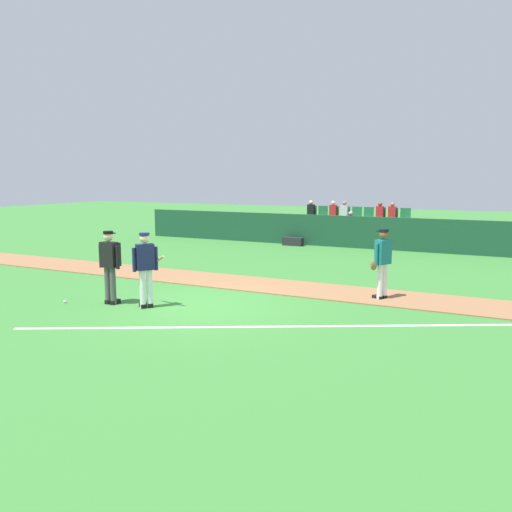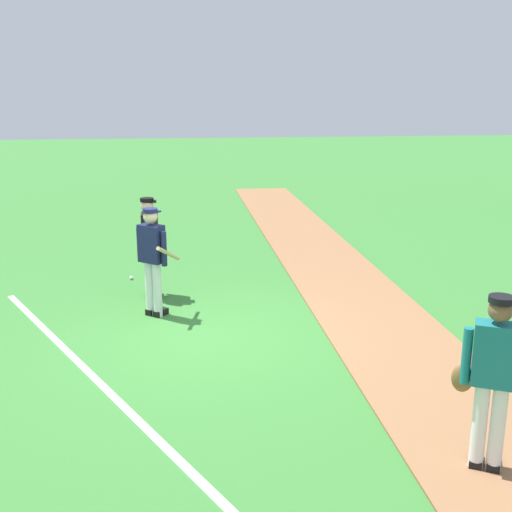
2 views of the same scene
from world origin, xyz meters
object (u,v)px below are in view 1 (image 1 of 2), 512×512
runner_teal_jersey (382,261)px  baseball (65,302)px  umpire_home_plate (110,263)px  equipment_bag (293,241)px  batter_navy_jersey (146,267)px

runner_teal_jersey → baseball: size_ratio=23.78×
runner_teal_jersey → baseball: 7.79m
umpire_home_plate → runner_teal_jersey: 6.59m
umpire_home_plate → baseball: size_ratio=23.78×
umpire_home_plate → equipment_bag: 11.90m
umpire_home_plate → baseball: 1.51m
batter_navy_jersey → equipment_bag: (-1.19, 11.80, -0.79)m
baseball → batter_navy_jersey: bearing=14.0°
runner_teal_jersey → equipment_bag: 10.42m
batter_navy_jersey → baseball: 2.32m
baseball → equipment_bag: 12.34m
baseball → equipment_bag: bearing=85.9°
batter_navy_jersey → baseball: size_ratio=23.78×
umpire_home_plate → equipment_bag: (-0.19, 11.87, -0.82)m
equipment_bag → baseball: bearing=-94.1°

